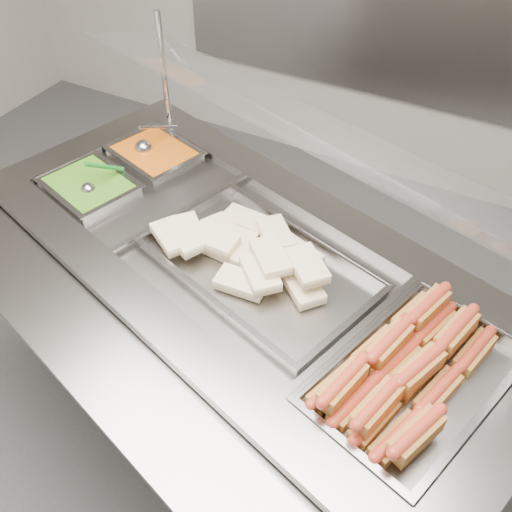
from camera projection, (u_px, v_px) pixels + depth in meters
The scene contains 12 objects.
ground at pixel (199, 478), 2.41m from camera, with size 6.00×6.00×0.00m, color #515154.
steam_counter at pixel (246, 344), 2.30m from camera, with size 2.28×1.51×1.01m.
tray_rail at pixel (107, 358), 1.70m from camera, with size 2.00×0.97×0.06m.
sneeze_guard at pixel (299, 123), 1.80m from camera, with size 1.86×0.86×0.49m.
pan_hotdogs at pixel (414, 384), 1.63m from camera, with size 0.55×0.70×0.11m.
pan_wraps at pixel (258, 269), 1.94m from camera, with size 0.86×0.65×0.08m.
pan_beans at pixel (156, 160), 2.44m from camera, with size 0.40×0.36×0.11m.
pan_peas at pixel (91, 193), 2.28m from camera, with size 0.40×0.36×0.11m.
hotdogs_in_buns at pixel (405, 368), 1.60m from camera, with size 0.42×0.62×0.13m.
tortilla_wraps at pixel (240, 248), 1.96m from camera, with size 0.68×0.39×0.11m.
ladle at pixel (145, 147), 2.42m from camera, with size 0.10×0.22×0.15m.
serving_spoon at pixel (92, 186), 2.22m from camera, with size 0.09×0.20×0.15m.
Camera 1 is at (0.73, -0.85, 2.35)m, focal length 40.00 mm.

